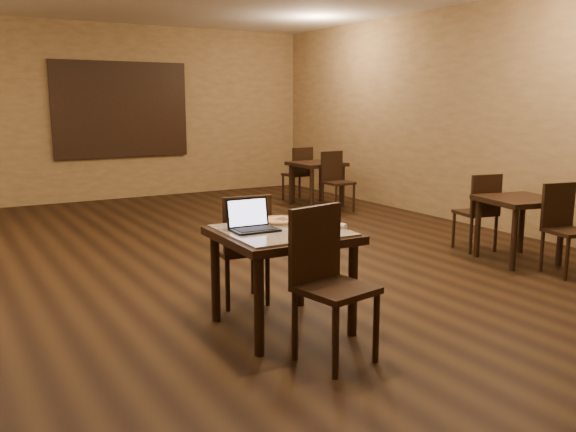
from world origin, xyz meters
TOP-DOWN VIEW (x-y plane):
  - ground at (0.00, 0.00)m, footprint 10.00×10.00m
  - wall_back at (0.00, 5.00)m, footprint 8.00×0.02m
  - wall_right at (4.00, 0.00)m, footprint 0.02×10.00m
  - mural at (0.50, 4.96)m, footprint 2.34×0.05m
  - tiled_table at (-0.26, -1.91)m, footprint 0.95×0.95m
  - chair_main_near at (-0.28, -2.52)m, footprint 0.51×0.51m
  - chair_main_far at (-0.27, -1.29)m, footprint 0.46×0.46m
  - laptop at (-0.46, -1.80)m, footprint 0.34×0.27m
  - plate at (-0.04, -2.09)m, footprint 0.26×0.26m
  - pizza_slice at (-0.04, -2.09)m, footprint 0.28×0.28m
  - pizza_pan at (-0.14, -1.67)m, footprint 0.38×0.38m
  - pizza_whole at (-0.14, -1.67)m, footprint 0.32×0.32m
  - spatula at (-0.12, -1.69)m, footprint 0.17×0.27m
  - napkin_roll at (0.14, -2.05)m, footprint 0.06×0.19m
  - other_table_a at (3.00, 2.59)m, footprint 0.79×0.79m
  - other_table_a_chair_near at (3.00, 2.05)m, footprint 0.42×0.42m
  - other_table_a_chair_far at (3.00, 3.13)m, footprint 0.42×0.42m
  - other_table_c at (2.90, -1.49)m, footprint 0.87×0.87m
  - other_table_c_chair_near at (2.91, -2.01)m, footprint 0.46×0.46m
  - other_table_c_chair_far at (2.88, -0.97)m, footprint 0.46×0.46m

SIDE VIEW (x-z plane):
  - ground at x=0.00m, z-range 0.00..0.00m
  - other_table_c_chair_near at x=2.91m, z-range 0.06..0.95m
  - other_table_c_chair_far at x=2.88m, z-range 0.06..0.95m
  - other_table_a_chair_near at x=3.00m, z-range 0.06..0.99m
  - other_table_a_chair_far at x=3.00m, z-range 0.06..0.99m
  - chair_main_far at x=-0.27m, z-range 0.06..1.01m
  - chair_main_near at x=-0.28m, z-range 0.07..1.08m
  - other_table_c at x=2.90m, z-range 0.23..0.92m
  - other_table_a at x=3.00m, z-range 0.24..0.95m
  - tiled_table at x=-0.26m, z-range 0.28..1.04m
  - pizza_pan at x=-0.14m, z-range 0.76..0.77m
  - plate at x=-0.04m, z-range 0.76..0.78m
  - pizza_whole at x=-0.14m, z-range 0.77..0.79m
  - napkin_roll at x=0.14m, z-range 0.76..0.81m
  - pizza_slice at x=-0.04m, z-range 0.77..0.80m
  - spatula at x=-0.12m, z-range 0.78..0.80m
  - laptop at x=-0.46m, z-range 0.71..0.94m
  - wall_back at x=0.00m, z-range 0.00..3.00m
  - wall_right at x=4.00m, z-range 0.00..3.00m
  - mural at x=0.50m, z-range 0.73..2.37m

